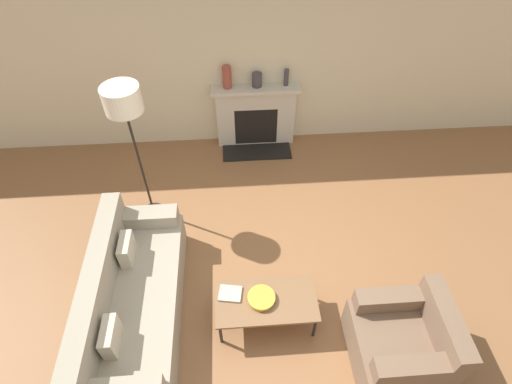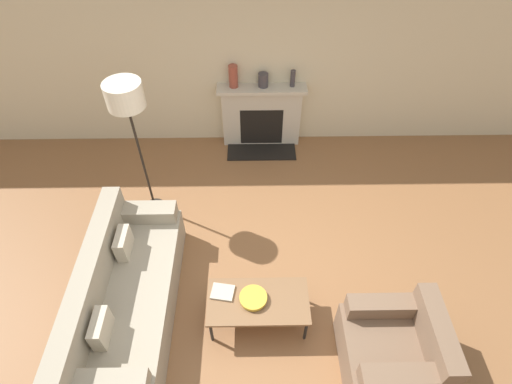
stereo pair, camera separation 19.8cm
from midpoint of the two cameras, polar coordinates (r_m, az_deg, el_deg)
name	(u,v)px [view 1 (the left image)]	position (r m, az deg, el deg)	size (l,w,h in m)	color
ground_plane	(274,304)	(4.64, 1.31, -15.79)	(18.00, 18.00, 0.00)	brown
wall_back	(255,53)	(5.84, -1.19, 19.26)	(18.00, 0.06, 2.90)	beige
fireplace	(255,116)	(6.22, -1.02, 10.73)	(1.30, 0.59, 1.01)	beige
couch	(132,302)	(4.51, -18.53, -14.70)	(0.84, 2.15, 0.86)	#9E937F
armchair_near	(403,342)	(4.31, 18.92, -19.62)	(0.86, 0.84, 0.82)	brown
coffee_table	(266,302)	(4.25, 0.10, -15.44)	(1.04, 0.54, 0.39)	brown
bowl	(261,298)	(4.20, -0.62, -14.91)	(0.28, 0.28, 0.05)	gold
book	(230,294)	(4.26, -5.08, -14.28)	(0.26, 0.22, 0.02)	#B2A893
floor_lamp	(125,108)	(4.55, -19.48, 11.23)	(0.41, 0.41, 1.92)	black
mantel_vase_left	(227,77)	(5.86, -5.18, 16.02)	(0.13, 0.13, 0.32)	brown
mantel_vase_center_left	(257,80)	(5.90, -0.86, 15.71)	(0.14, 0.14, 0.20)	#3D383D
mantel_vase_center_right	(286,77)	(5.92, 3.35, 16.01)	(0.07, 0.07, 0.24)	#3D383D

